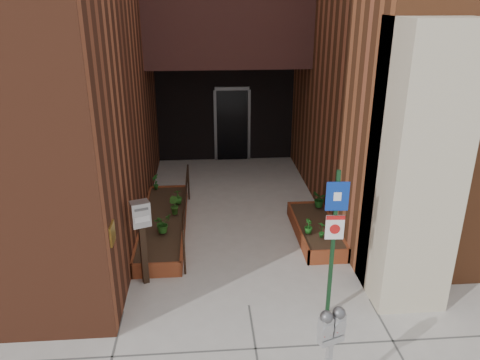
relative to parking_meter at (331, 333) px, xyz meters
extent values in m
plane|color=#9E9991|center=(-0.73, 2.06, -1.11)|extent=(80.00, 80.00, 0.00)
cube|color=#BEB092|center=(1.82, 2.26, 1.09)|extent=(1.10, 1.20, 4.40)
cube|color=black|center=(-0.73, 8.06, 2.89)|extent=(4.20, 2.00, 2.00)
cube|color=black|center=(-0.73, 9.46, 0.39)|extent=(4.00, 0.30, 3.00)
cube|color=black|center=(-0.53, 9.28, -0.06)|extent=(0.90, 0.06, 2.10)
cube|color=#B79338|center=(-2.72, 1.86, 0.39)|extent=(0.04, 0.30, 0.30)
cube|color=maroon|center=(-2.28, 2.98, -0.96)|extent=(0.90, 0.04, 0.30)
cube|color=maroon|center=(-2.28, 6.54, -0.96)|extent=(0.90, 0.04, 0.30)
cube|color=maroon|center=(-2.71, 4.76, -0.96)|extent=(0.04, 3.60, 0.30)
cube|color=maroon|center=(-1.85, 4.76, -0.96)|extent=(0.04, 3.60, 0.30)
cube|color=black|center=(-2.28, 4.76, -0.98)|extent=(0.82, 3.52, 0.26)
cube|color=maroon|center=(0.87, 3.18, -0.96)|extent=(0.80, 0.04, 0.30)
cube|color=maroon|center=(0.87, 5.34, -0.96)|extent=(0.80, 0.04, 0.30)
cube|color=maroon|center=(0.49, 4.26, -0.96)|extent=(0.04, 2.20, 0.30)
cube|color=maroon|center=(1.25, 4.26, -0.96)|extent=(0.04, 2.20, 0.30)
cube|color=black|center=(0.87, 4.26, -0.98)|extent=(0.72, 2.12, 0.26)
cylinder|color=black|center=(-1.78, 3.06, -0.66)|extent=(0.04, 0.04, 0.90)
cylinder|color=black|center=(-1.78, 6.36, -0.66)|extent=(0.04, 0.04, 0.90)
cylinder|color=black|center=(-1.78, 4.71, -0.23)|extent=(0.04, 3.30, 0.04)
cube|color=#A8A9AB|center=(0.00, 0.00, -0.08)|extent=(0.32, 0.22, 0.08)
cube|color=#A8A9AB|center=(-0.08, -0.03, 0.10)|extent=(0.17, 0.15, 0.26)
sphere|color=#59595B|center=(-0.08, -0.03, 0.25)|extent=(0.15, 0.15, 0.15)
cube|color=white|center=(-0.06, -0.08, 0.12)|extent=(0.09, 0.04, 0.05)
cube|color=#B21414|center=(-0.06, -0.08, 0.04)|extent=(0.09, 0.04, 0.03)
cube|color=#A8A9AB|center=(0.08, 0.03, 0.10)|extent=(0.17, 0.15, 0.26)
sphere|color=#59595B|center=(0.08, 0.03, 0.25)|extent=(0.15, 0.15, 0.15)
cube|color=white|center=(0.10, -0.02, 0.12)|extent=(0.09, 0.04, 0.05)
cube|color=#B21414|center=(0.10, -0.02, 0.04)|extent=(0.09, 0.04, 0.03)
cube|color=#13341A|center=(0.49, 1.78, 0.09)|extent=(0.06, 0.06, 2.40)
cube|color=navy|center=(0.49, 1.75, 0.91)|extent=(0.33, 0.04, 0.44)
cube|color=white|center=(0.48, 1.74, 0.91)|extent=(0.11, 0.02, 0.13)
cube|color=white|center=(0.49, 1.75, 0.42)|extent=(0.27, 0.04, 0.38)
cube|color=#B21414|center=(0.48, 1.74, 0.58)|extent=(0.27, 0.03, 0.07)
cylinder|color=#B21414|center=(0.48, 1.73, 0.40)|extent=(0.15, 0.02, 0.15)
cube|color=black|center=(-2.45, 2.86, -0.55)|extent=(0.13, 0.13, 1.12)
cube|color=#ADADAF|center=(-2.45, 2.86, 0.21)|extent=(0.36, 0.32, 0.43)
cube|color=#59595B|center=(-2.41, 2.75, 0.33)|extent=(0.21, 0.09, 0.04)
cube|color=white|center=(-2.41, 2.75, 0.16)|extent=(0.23, 0.10, 0.10)
imported|color=#235C1A|center=(-2.24, 4.14, -0.62)|extent=(0.48, 0.48, 0.38)
imported|color=#234F16|center=(-2.06, 4.96, -0.62)|extent=(0.30, 0.30, 0.38)
imported|color=#225A19|center=(-1.99, 5.49, -0.65)|extent=(0.22, 0.22, 0.33)
imported|color=#1B5F1B|center=(-2.57, 6.36, -0.62)|extent=(0.26, 0.26, 0.38)
imported|color=#1B5E1B|center=(0.62, 3.87, -0.66)|extent=(0.23, 0.23, 0.30)
imported|color=#1A5B1B|center=(0.84, 3.67, -0.64)|extent=(0.25, 0.25, 0.33)
imported|color=#175319|center=(1.12, 5.04, -0.63)|extent=(0.34, 0.34, 0.36)
camera|label=1|loc=(-1.36, -4.17, 3.56)|focal=35.00mm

